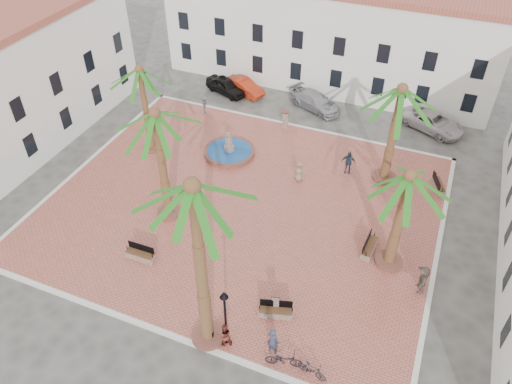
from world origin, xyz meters
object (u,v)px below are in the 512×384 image
pedestrian_fountain_b (348,162)px  bollard_n (285,119)px  cyclist_a (273,341)px  palm_s (194,205)px  bench_s (140,255)px  car_red (244,86)px  bollard_e (391,250)px  bicycle_a (284,359)px  bench_se (276,312)px  cyclist_b (225,335)px  palm_sw (156,126)px  lamppost_e (405,199)px  pedestrian_east (423,279)px  pedestrian_north (205,105)px  bicycle_b (312,370)px  bollard_se (276,301)px  car_white (433,122)px  car_black (226,86)px  bench_ne (438,186)px  palm_nw (141,79)px  litter_bin (211,335)px  bench_e (369,248)px  fountain (229,151)px  lamppost_s (225,309)px  palm_ne (400,101)px  palm_e (407,188)px  pedestrian_fountain_a (299,172)px  car_silver (315,101)px

pedestrian_fountain_b → bollard_n: bearing=142.5°
cyclist_a → palm_s: bearing=18.4°
bench_s → pedestrian_fountain_b: bearing=53.6°
car_red → bollard_e: bearing=-113.3°
bicycle_a → bench_s: bearing=57.3°
bench_se → cyclist_b: size_ratio=1.26×
palm_sw → palm_s: size_ratio=0.76×
lamppost_e → cyclist_b: 13.85m
bollard_n → lamppost_e: bearing=-39.1°
cyclist_b → palm_sw: bearing=-76.4°
pedestrian_east → pedestrian_north: bearing=-128.5°
bench_s → pedestrian_fountain_b: pedestrian_fountain_b is taller
bollard_e → bicycle_b: bearing=-102.5°
bollard_se → pedestrian_east: size_ratio=0.75×
lamppost_e → bicycle_a: 12.62m
bollard_e → car_white: bearing=88.4°
bollard_n → bench_se: bearing=-71.8°
car_black → palm_sw: bearing=-148.0°
cyclist_a → bicycle_a: (0.79, -0.53, -0.42)m
palm_s → car_white: size_ratio=2.05×
bench_ne → pedestrian_east: bearing=160.2°
palm_nw → litter_bin: 19.21m
palm_s → pedestrian_north: 24.26m
litter_bin → bicycle_a: (4.05, 0.02, 0.16)m
bench_ne → car_white: bearing=-10.6°
lamppost_e → pedestrian_north: 20.03m
cyclist_b → car_red: 26.93m
pedestrian_east → car_red: bearing=-139.6°
bench_e → fountain: bearing=67.8°
palm_nw → car_white: size_ratio=1.36×
palm_nw → lamppost_s: 19.04m
palm_ne → car_black: size_ratio=1.80×
bench_e → lamppost_s: size_ratio=0.50×
palm_e → palm_ne: 8.33m
palm_nw → palm_s: 18.53m
cyclist_b → car_black: size_ratio=0.36×
bench_se → cyclist_a: cyclist_a is taller
bench_se → pedestrian_fountain_b: (0.40, 14.03, 0.64)m
cyclist_b → pedestrian_fountain_b: (2.21, 16.73, 0.13)m
fountain → cyclist_a: bearing=-58.1°
cyclist_a → palm_sw: bearing=-25.6°
fountain → litter_bin: fountain is taller
bench_s → pedestrian_fountain_a: bearing=58.6°
car_black → car_silver: 8.50m
fountain → bench_s: fountain is taller
bench_se → lamppost_s: bearing=-142.7°
bollard_n → bollard_e: 15.83m
lamppost_e → car_black: size_ratio=0.92×
lamppost_s → bicycle_a: lamppost_s is taller
bench_se → bicycle_b: size_ratio=1.25×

